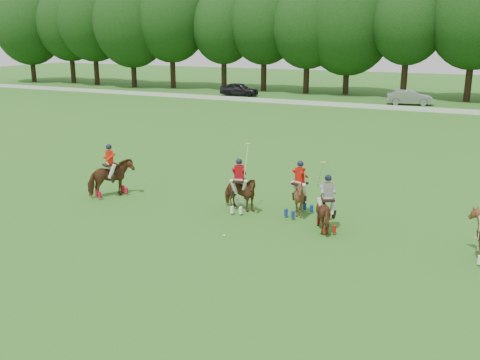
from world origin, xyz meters
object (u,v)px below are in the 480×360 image
at_px(polo_red_b, 239,193).
at_px(polo_red_c, 299,196).
at_px(polo_ball, 224,235).
at_px(car_left, 239,89).
at_px(polo_red_a, 111,178).
at_px(polo_stripe_a, 327,211).
at_px(car_mid, 410,98).

bearing_deg(polo_red_b, polo_red_c, 11.77).
bearing_deg(polo_ball, car_left, 114.78).
bearing_deg(polo_red_a, car_left, 107.33).
xyz_separation_m(polo_red_c, polo_ball, (-1.66, -3.36, -0.76)).
distance_m(polo_red_b, polo_red_c, 2.48).
bearing_deg(polo_red_c, polo_ball, -116.35).
xyz_separation_m(car_left, polo_stripe_a, (22.02, -38.69, -0.01)).
height_order(car_mid, polo_red_c, polo_red_c).
bearing_deg(polo_red_b, car_left, 115.46).
bearing_deg(polo_ball, polo_red_b, 104.99).
xyz_separation_m(car_mid, polo_red_a, (-7.24, -38.68, 0.12)).
bearing_deg(polo_red_c, car_left, 118.68).
xyz_separation_m(polo_red_a, polo_ball, (6.82, -2.24, -0.83)).
distance_m(polo_red_a, polo_red_b, 6.09).
bearing_deg(polo_ball, car_mid, 89.41).
distance_m(car_mid, polo_red_a, 39.36).
distance_m(polo_red_b, polo_ball, 3.04).
bearing_deg(car_mid, polo_red_b, 165.95).
distance_m(car_left, polo_ball, 45.08).
distance_m(polo_red_a, polo_red_c, 8.56).
distance_m(car_mid, polo_red_c, 37.59).
xyz_separation_m(car_left, polo_red_a, (12.07, -38.68, 0.10)).
xyz_separation_m(polo_red_a, polo_red_b, (6.06, 0.61, -0.09)).
bearing_deg(car_left, polo_stripe_a, -154.74).
bearing_deg(polo_ball, polo_stripe_a, 35.53).
bearing_deg(polo_stripe_a, car_left, 119.64).
bearing_deg(polo_ball, polo_red_a, 161.83).
distance_m(car_mid, polo_ball, 40.93).
bearing_deg(polo_red_b, polo_ball, -75.01).
relative_size(car_left, polo_red_b, 1.64).
bearing_deg(polo_stripe_a, polo_ball, -144.47).
relative_size(polo_red_c, polo_ball, 25.16).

